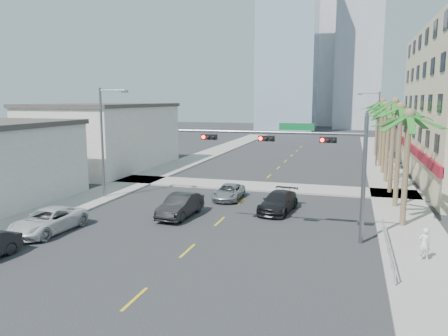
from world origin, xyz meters
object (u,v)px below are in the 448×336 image
object	(u,v)px
car_parked_far	(48,221)
pedestrian	(424,244)
car_lane_left	(180,206)
car_lane_right	(278,202)
traffic_signal_mast	(306,153)
car_lane_center	(229,192)

from	to	relation	value
car_parked_far	pedestrian	distance (m)	21.39
car_lane_left	car_lane_right	world-z (taller)	car_lane_left
traffic_signal_mast	car_lane_center	size ratio (longest dim) A/B	2.53
car_parked_far	car_lane_right	bearing A→B (deg)	38.65
traffic_signal_mast	car_lane_right	size ratio (longest dim) A/B	2.22
car_lane_right	traffic_signal_mast	bearing A→B (deg)	-59.99
car_parked_far	car_lane_right	distance (m)	15.58
car_lane_center	car_lane_right	bearing A→B (deg)	-33.89
car_lane_right	pedestrian	world-z (taller)	pedestrian
car_parked_far	pedestrian	xyz separation A→B (m)	(21.36, 1.03, 0.25)
car_lane_left	pedestrian	bearing A→B (deg)	-14.16
car_parked_far	car_lane_right	world-z (taller)	car_parked_far
traffic_signal_mast	car_parked_far	world-z (taller)	traffic_signal_mast
car_parked_far	car_lane_center	size ratio (longest dim) A/B	1.20
traffic_signal_mast	car_lane_center	distance (m)	11.86
traffic_signal_mast	car_lane_left	bearing A→B (deg)	164.44
car_parked_far	car_lane_right	xyz separation A→B (m)	(12.74, 8.97, -0.01)
car_lane_center	car_lane_right	size ratio (longest dim) A/B	0.88
car_lane_center	car_lane_left	bearing A→B (deg)	-108.70
pedestrian	car_parked_far	bearing A→B (deg)	-14.26
car_parked_far	traffic_signal_mast	bearing A→B (deg)	15.63
car_lane_left	pedestrian	xyz separation A→B (m)	(14.95, -4.67, 0.19)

